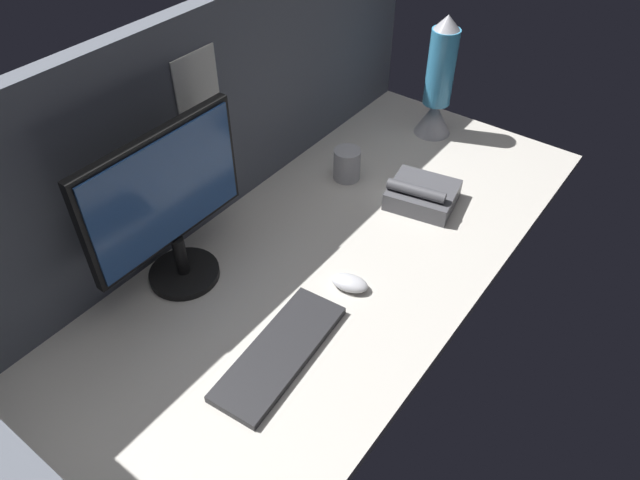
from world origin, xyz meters
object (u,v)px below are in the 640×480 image
Objects in this scene: mug_steel at (347,164)px; lava_lamp at (438,87)px; monitor at (167,204)px; keyboard at (280,352)px; mouse at (350,283)px; desk_phone at (422,195)px.

lava_lamp reaches higher than mug_steel.
keyboard is at bearing -97.17° from monitor.
keyboard is 26.63cm from mouse.
mug_steel is 42.47cm from lava_lamp.
keyboard is at bearing -178.53° from desk_phone.
mug_steel reaches higher than keyboard.
lava_lamp is (39.81, -8.45, 12.13)cm from mug_steel.
mug_steel is at bearing 168.02° from lava_lamp.
monitor is at bearing 106.87° from mouse.
monitor is 63.97cm from mug_steel.
keyboard is at bearing -170.05° from lava_lamp.
mug_steel is at bearing -9.00° from monitor.
mug_steel is (65.07, 26.85, 4.01)cm from keyboard.
monitor is 102.10cm from lava_lamp.
desk_phone is (63.06, -34.69, -20.33)cm from monitor.
desk_phone is (2.57, -25.11, -1.82)cm from mug_steel.
mug_steel is at bearing 17.54° from keyboard.
desk_phone is at bearing -10.24° from mouse.
mug_steel is at bearing 95.85° from desk_phone.
monitor reaches higher than desk_phone.
mouse is (26.61, -0.78, 0.70)cm from keyboard.
monitor is at bearing 171.00° from mug_steel.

